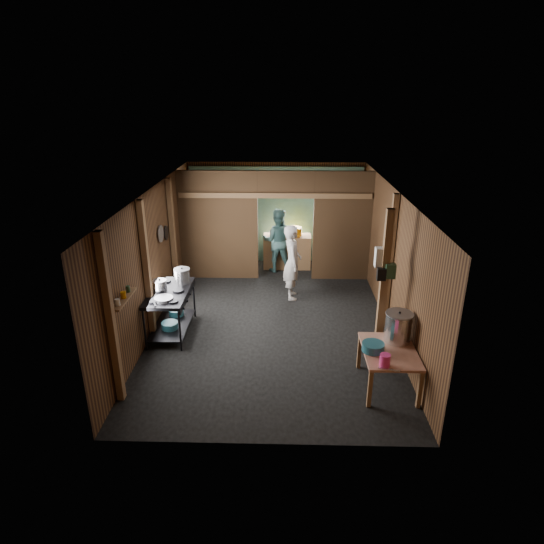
{
  "coord_description": "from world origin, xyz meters",
  "views": [
    {
      "loc": [
        0.22,
        -8.24,
        4.29
      ],
      "look_at": [
        0.0,
        -0.2,
        1.1
      ],
      "focal_mm": 30.41,
      "sensor_mm": 36.0,
      "label": 1
    }
  ],
  "objects_px": {
    "gas_range": "(171,312)",
    "stock_pot": "(398,328)",
    "prep_table": "(388,368)",
    "yellow_tub": "(294,231)",
    "cook": "(292,262)",
    "stove_pot_large": "(182,276)",
    "pink_bucket": "(385,360)"
  },
  "relations": [
    {
      "from": "stove_pot_large",
      "to": "pink_bucket",
      "type": "distance_m",
      "value": 4.17
    },
    {
      "from": "prep_table",
      "to": "stock_pot",
      "type": "xyz_separation_m",
      "value": [
        0.17,
        0.29,
        0.55
      ]
    },
    {
      "from": "cook",
      "to": "gas_range",
      "type": "bearing_deg",
      "value": 121.92
    },
    {
      "from": "stock_pot",
      "to": "yellow_tub",
      "type": "height_order",
      "value": "stock_pot"
    },
    {
      "from": "gas_range",
      "to": "yellow_tub",
      "type": "xyz_separation_m",
      "value": [
        2.35,
        3.53,
        0.53
      ]
    },
    {
      "from": "prep_table",
      "to": "pink_bucket",
      "type": "relative_size",
      "value": 6.01
    },
    {
      "from": "gas_range",
      "to": "yellow_tub",
      "type": "relative_size",
      "value": 3.68
    },
    {
      "from": "prep_table",
      "to": "yellow_tub",
      "type": "relative_size",
      "value": 2.79
    },
    {
      "from": "stove_pot_large",
      "to": "pink_bucket",
      "type": "xyz_separation_m",
      "value": [
        3.37,
        -2.43,
        -0.25
      ]
    },
    {
      "from": "gas_range",
      "to": "yellow_tub",
      "type": "bearing_deg",
      "value": 56.34
    },
    {
      "from": "gas_range",
      "to": "prep_table",
      "type": "relative_size",
      "value": 1.32
    },
    {
      "from": "stock_pot",
      "to": "pink_bucket",
      "type": "bearing_deg",
      "value": -115.02
    },
    {
      "from": "stove_pot_large",
      "to": "yellow_tub",
      "type": "relative_size",
      "value": 0.8
    },
    {
      "from": "stock_pot",
      "to": "cook",
      "type": "xyz_separation_m",
      "value": [
        -1.59,
        2.98,
        -0.05
      ]
    },
    {
      "from": "stock_pot",
      "to": "yellow_tub",
      "type": "distance_m",
      "value": 5.08
    },
    {
      "from": "gas_range",
      "to": "stock_pot",
      "type": "height_order",
      "value": "stock_pot"
    },
    {
      "from": "gas_range",
      "to": "prep_table",
      "type": "height_order",
      "value": "gas_range"
    },
    {
      "from": "gas_range",
      "to": "pink_bucket",
      "type": "distance_m",
      "value": 4.1
    },
    {
      "from": "prep_table",
      "to": "stock_pot",
      "type": "relative_size",
      "value": 2.19
    },
    {
      "from": "stock_pot",
      "to": "cook",
      "type": "height_order",
      "value": "cook"
    },
    {
      "from": "yellow_tub",
      "to": "stove_pot_large",
      "type": "bearing_deg",
      "value": -124.86
    },
    {
      "from": "prep_table",
      "to": "stove_pot_large",
      "type": "relative_size",
      "value": 3.5
    },
    {
      "from": "yellow_tub",
      "to": "cook",
      "type": "height_order",
      "value": "cook"
    },
    {
      "from": "prep_table",
      "to": "stove_pot_large",
      "type": "xyz_separation_m",
      "value": [
        -3.54,
        2.01,
        0.66
      ]
    },
    {
      "from": "stove_pot_large",
      "to": "stock_pot",
      "type": "xyz_separation_m",
      "value": [
        3.71,
        -1.72,
        -0.11
      ]
    },
    {
      "from": "gas_range",
      "to": "stock_pot",
      "type": "bearing_deg",
      "value": -18.79
    },
    {
      "from": "stove_pot_large",
      "to": "yellow_tub",
      "type": "bearing_deg",
      "value": 55.14
    },
    {
      "from": "pink_bucket",
      "to": "cook",
      "type": "xyz_separation_m",
      "value": [
        -1.26,
        3.69,
        0.09
      ]
    },
    {
      "from": "gas_range",
      "to": "pink_bucket",
      "type": "xyz_separation_m",
      "value": [
        3.54,
        -2.03,
        0.31
      ]
    },
    {
      "from": "pink_bucket",
      "to": "stove_pot_large",
      "type": "bearing_deg",
      "value": 144.21
    },
    {
      "from": "gas_range",
      "to": "stock_pot",
      "type": "xyz_separation_m",
      "value": [
        3.88,
        -1.32,
        0.45
      ]
    },
    {
      "from": "stove_pot_large",
      "to": "yellow_tub",
      "type": "height_order",
      "value": "stove_pot_large"
    }
  ]
}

